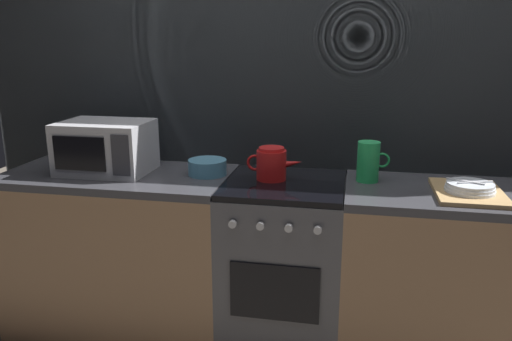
{
  "coord_description": "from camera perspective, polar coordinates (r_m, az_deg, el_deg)",
  "views": [
    {
      "loc": [
        0.32,
        -2.39,
        1.6
      ],
      "look_at": [
        -0.15,
        0.0,
        0.95
      ],
      "focal_mm": 35.37,
      "sensor_mm": 36.0,
      "label": 1
    }
  ],
  "objects": [
    {
      "name": "pitcher",
      "position": [
        2.56,
        12.61,
        0.99
      ],
      "size": [
        0.16,
        0.11,
        0.2
      ],
      "color": "green",
      "rests_on": "counter_right"
    },
    {
      "name": "counter_left",
      "position": [
        2.92,
        -14.83,
        -8.77
      ],
      "size": [
        1.2,
        0.6,
        0.9
      ],
      "color": "#997251",
      "rests_on": "ground_plane"
    },
    {
      "name": "kettle",
      "position": [
        2.53,
        1.78,
        0.76
      ],
      "size": [
        0.28,
        0.15,
        0.17
      ],
      "color": "red",
      "rests_on": "stove_unit"
    },
    {
      "name": "microwave",
      "position": [
        2.78,
        -16.62,
        2.57
      ],
      "size": [
        0.46,
        0.35,
        0.27
      ],
      "color": "#B2B2B7",
      "rests_on": "counter_left"
    },
    {
      "name": "stove_unit",
      "position": [
        2.67,
        3.13,
        -10.59
      ],
      "size": [
        0.6,
        0.63,
        0.9
      ],
      "color": "#4C4C51",
      "rests_on": "ground_plane"
    },
    {
      "name": "counter_right",
      "position": [
        2.72,
        22.68,
        -11.36
      ],
      "size": [
        1.2,
        0.6,
        0.9
      ],
      "color": "#997251",
      "rests_on": "ground_plane"
    },
    {
      "name": "ground_plane",
      "position": [
        2.9,
        3.0,
        -18.63
      ],
      "size": [
        8.0,
        8.0,
        0.0
      ],
      "primitive_type": "plane",
      "color": "#6B6054"
    },
    {
      "name": "dish_pile",
      "position": [
        2.49,
        22.95,
        -2.06
      ],
      "size": [
        0.3,
        0.4,
        0.07
      ],
      "color": "tan",
      "rests_on": "counter_right"
    },
    {
      "name": "back_wall",
      "position": [
        2.76,
        4.3,
        6.56
      ],
      "size": [
        3.6,
        0.05,
        2.4
      ],
      "color": "gray",
      "rests_on": "ground_plane"
    },
    {
      "name": "mixing_bowl",
      "position": [
        2.64,
        -5.51,
        0.38
      ],
      "size": [
        0.2,
        0.2,
        0.08
      ],
      "primitive_type": "cylinder",
      "color": "teal",
      "rests_on": "counter_left"
    }
  ]
}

